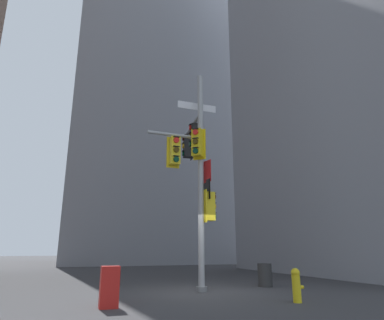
{
  "coord_description": "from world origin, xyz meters",
  "views": [
    {
      "loc": [
        -4.2,
        -10.8,
        1.38
      ],
      "look_at": [
        -0.15,
        0.51,
        4.59
      ],
      "focal_mm": 30.94,
      "sensor_mm": 36.0,
      "label": 1
    }
  ],
  "objects": [
    {
      "name": "ground",
      "position": [
        0.0,
        0.0,
        0.0
      ],
      "size": [
        120.0,
        120.0,
        0.0
      ],
      "primitive_type": "plane",
      "color": "#38383A"
    },
    {
      "name": "building_tower_right",
      "position": [
        14.45,
        4.53,
        17.63
      ],
      "size": [
        14.35,
        14.35,
        35.26
      ],
      "primitive_type": "cube",
      "color": "#9399A3",
      "rests_on": "ground"
    },
    {
      "name": "building_mid_block",
      "position": [
        2.63,
        24.61,
        16.69
      ],
      "size": [
        15.36,
        15.36,
        33.38
      ],
      "primitive_type": "cube",
      "color": "#9399A3",
      "rests_on": "ground"
    },
    {
      "name": "signal_pole_assembly",
      "position": [
        -0.08,
        0.39,
        4.49
      ],
      "size": [
        2.78,
        2.97,
        7.84
      ],
      "color": "#9EA0A3",
      "rests_on": "ground"
    },
    {
      "name": "fire_hydrant",
      "position": [
        1.56,
        -2.94,
        0.45
      ],
      "size": [
        0.33,
        0.23,
        0.86
      ],
      "color": "yellow",
      "rests_on": "ground"
    },
    {
      "name": "newspaper_box",
      "position": [
        -3.21,
        -2.12,
        0.48
      ],
      "size": [
        0.45,
        0.36,
        0.96
      ],
      "color": "red",
      "rests_on": "ground"
    },
    {
      "name": "trash_bin",
      "position": [
        2.77,
        0.58,
        0.41
      ],
      "size": [
        0.52,
        0.52,
        0.83
      ],
      "primitive_type": "cylinder",
      "color": "#2D2D2D",
      "rests_on": "ground"
    }
  ]
}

